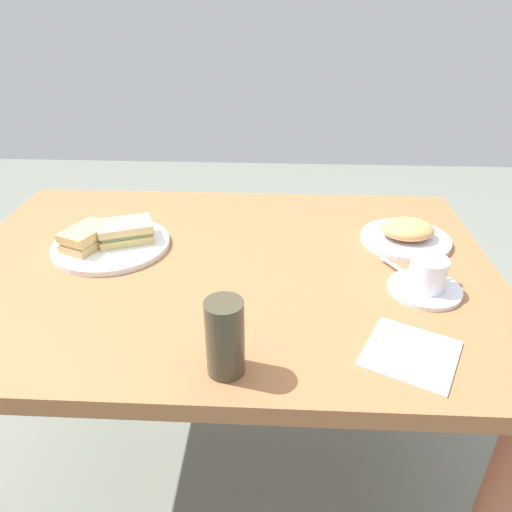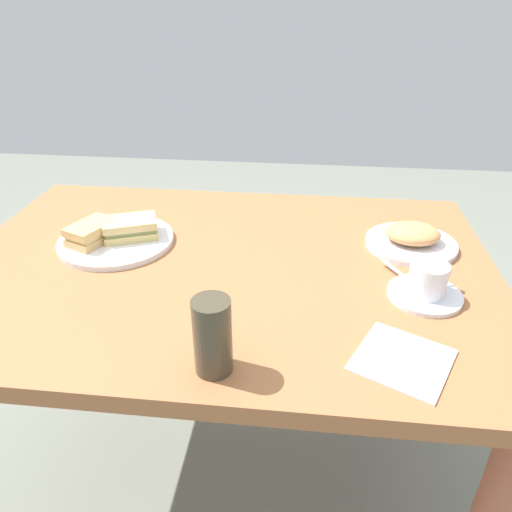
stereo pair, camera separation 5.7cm
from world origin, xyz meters
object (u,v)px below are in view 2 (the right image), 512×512
(side_plate, at_px, (411,244))
(drinking_glass, at_px, (213,336))
(sandwich_front, at_px, (130,228))
(coffee_saucer, at_px, (425,295))
(sandwich_back, at_px, (92,233))
(dining_table, at_px, (225,297))
(coffee_cup, at_px, (429,278))
(spoon, at_px, (402,275))
(napkin, at_px, (402,360))
(sandwich_plate, at_px, (116,241))

(side_plate, height_order, drinking_glass, drinking_glass)
(sandwich_front, bearing_deg, coffee_saucer, -14.03)
(sandwich_front, relative_size, sandwich_back, 1.11)
(dining_table, bearing_deg, coffee_saucer, -11.95)
(sandwich_front, bearing_deg, coffee_cup, -13.90)
(dining_table, relative_size, spoon, 13.76)
(napkin, bearing_deg, coffee_saucer, 69.81)
(sandwich_front, relative_size, coffee_cup, 1.56)
(dining_table, xyz_separation_m, coffee_saucer, (0.44, -0.09, 0.10))
(sandwich_plate, relative_size, spoon, 3.10)
(dining_table, xyz_separation_m, coffee_cup, (0.44, -0.09, 0.14))
(sandwich_back, xyz_separation_m, spoon, (0.73, -0.07, -0.03))
(napkin, bearing_deg, side_plate, 78.95)
(sandwich_plate, height_order, sandwich_front, sandwich_front)
(drinking_glass, bearing_deg, sandwich_plate, 128.19)
(dining_table, relative_size, napkin, 8.33)
(coffee_saucer, bearing_deg, dining_table, 168.05)
(dining_table, relative_size, sandwich_back, 9.22)
(coffee_cup, bearing_deg, sandwich_plate, 167.77)
(coffee_cup, height_order, spoon, coffee_cup)
(napkin, bearing_deg, sandwich_plate, 150.76)
(sandwich_plate, xyz_separation_m, sandwich_front, (0.04, 0.01, 0.03))
(sandwich_plate, height_order, coffee_cup, coffee_cup)
(coffee_saucer, xyz_separation_m, spoon, (-0.04, 0.06, 0.01))
(spoon, distance_m, drinking_glass, 0.48)
(sandwich_plate, distance_m, coffee_cup, 0.74)
(side_plate, bearing_deg, coffee_saucer, -92.16)
(spoon, xyz_separation_m, napkin, (-0.04, -0.27, -0.01))
(side_plate, relative_size, drinking_glass, 1.60)
(sandwich_front, height_order, napkin, sandwich_front)
(coffee_cup, xyz_separation_m, napkin, (-0.08, -0.20, -0.04))
(sandwich_back, bearing_deg, side_plate, 6.43)
(sandwich_back, bearing_deg, coffee_cup, -9.85)
(spoon, distance_m, side_plate, 0.17)
(dining_table, bearing_deg, drinking_glass, -82.62)
(sandwich_front, distance_m, drinking_glass, 0.52)
(napkin, bearing_deg, dining_table, 140.83)
(coffee_cup, relative_size, drinking_glass, 0.70)
(sandwich_plate, xyz_separation_m, coffee_cup, (0.72, -0.16, 0.04))
(sandwich_back, relative_size, coffee_cup, 1.41)
(sandwich_front, height_order, coffee_cup, coffee_cup)
(sandwich_plate, xyz_separation_m, drinking_glass, (0.33, -0.41, 0.06))
(spoon, bearing_deg, dining_table, 175.83)
(dining_table, distance_m, napkin, 0.48)
(sandwich_plate, bearing_deg, napkin, -29.24)
(side_plate, distance_m, napkin, 0.43)
(coffee_cup, bearing_deg, sandwich_front, 166.10)
(sandwich_back, height_order, coffee_saucer, sandwich_back)
(sandwich_plate, bearing_deg, coffee_cup, -12.23)
(dining_table, relative_size, sandwich_plate, 4.43)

